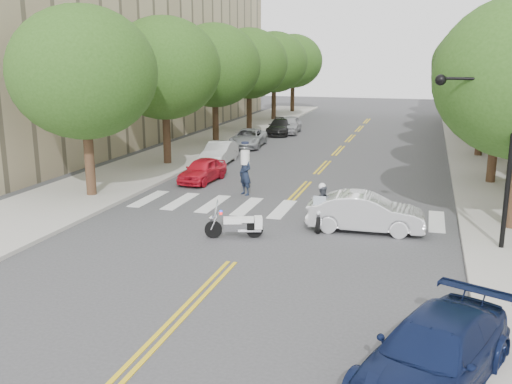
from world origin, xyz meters
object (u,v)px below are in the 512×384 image
at_px(motorcycle_parked, 239,225).
at_px(sedan_blue, 434,354).
at_px(officer_standing, 245,174).
at_px(motorcycle_police, 322,207).
at_px(convertible, 366,212).

xyz_separation_m(motorcycle_parked, sedan_blue, (6.56, -7.75, 0.23)).
distance_m(motorcycle_parked, officer_standing, 6.34).
xyz_separation_m(officer_standing, sedan_blue, (8.27, -13.83, -0.30)).
distance_m(motorcycle_police, officer_standing, 5.83).
distance_m(motorcycle_parked, sedan_blue, 10.15).
bearing_deg(motorcycle_police, sedan_blue, 109.65).
distance_m(motorcycle_police, sedan_blue, 10.65).
bearing_deg(officer_standing, motorcycle_parked, -38.07).
xyz_separation_m(motorcycle_police, officer_standing, (-4.28, 3.95, 0.24)).
bearing_deg(motorcycle_parked, officer_standing, -3.86).
distance_m(motorcycle_police, convertible, 1.63).
bearing_deg(motorcycle_parked, sedan_blue, -159.37).
height_order(motorcycle_parked, convertible, convertible).
bearing_deg(sedan_blue, convertible, 126.11).
bearing_deg(motorcycle_parked, motorcycle_police, -69.92).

